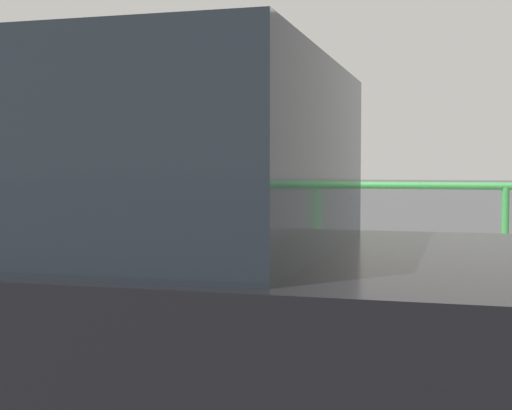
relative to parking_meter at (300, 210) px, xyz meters
name	(u,v)px	position (x,y,z in m)	size (l,w,h in m)	color
sidewalk_curb	(347,363)	(0.11, 1.04, -1.13)	(36.00, 2.78, 0.14)	#9E9B93
parking_meter	(300,210)	(0.00, 0.00, 0.00)	(0.16, 0.17, 1.49)	slate
pedestrian_at_meter	(184,230)	(-0.69, -0.03, -0.13)	(0.60, 0.58, 1.64)	black
parked_hatchback_black	(84,305)	(-0.49, -1.56, -0.28)	(4.00, 1.77, 1.81)	black
background_railing	(369,221)	(0.11, 2.18, -0.22)	(24.06, 0.06, 1.17)	#2D7A38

